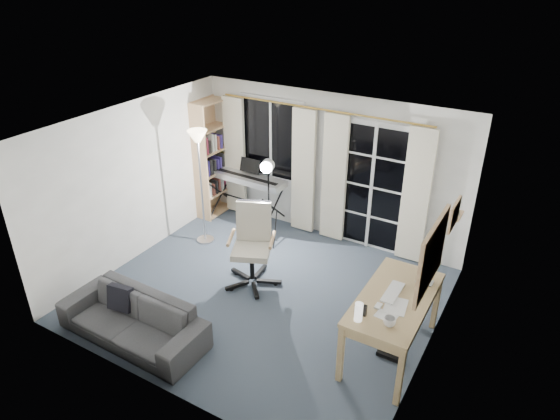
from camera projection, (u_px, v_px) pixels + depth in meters
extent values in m
cube|color=#35424E|center=(264.00, 295.00, 6.96)|extent=(4.50, 4.00, 0.02)
cube|color=white|center=(272.00, 139.00, 8.26)|extent=(1.20, 0.06, 1.40)
cube|color=black|center=(271.00, 139.00, 8.24)|extent=(1.10, 0.02, 1.30)
cube|color=white|center=(271.00, 140.00, 8.23)|extent=(0.04, 0.03, 1.30)
cube|color=white|center=(372.00, 188.00, 7.67)|extent=(1.32, 0.06, 2.11)
cube|color=black|center=(353.00, 184.00, 7.78)|extent=(0.55, 0.02, 1.95)
cube|color=black|center=(390.00, 193.00, 7.51)|extent=(0.55, 0.02, 1.95)
cube|color=white|center=(371.00, 189.00, 7.64)|extent=(0.05, 0.04, 2.05)
cube|color=white|center=(369.00, 216.00, 7.86)|extent=(1.15, 0.03, 0.03)
cube|color=white|center=(372.00, 187.00, 7.63)|extent=(1.15, 0.03, 0.03)
cube|color=white|center=(374.00, 157.00, 7.40)|extent=(1.15, 0.03, 0.03)
cylinder|color=gold|center=(320.00, 109.00, 7.50)|extent=(3.50, 0.03, 0.03)
cube|color=#FFF9D0|center=(235.00, 157.00, 8.69)|extent=(0.40, 0.07, 2.10)
cube|color=#FFF9D0|center=(303.00, 172.00, 8.09)|extent=(0.40, 0.07, 2.10)
cube|color=#FFF9D0|center=(334.00, 179.00, 7.84)|extent=(0.40, 0.07, 2.10)
cube|color=#FFF9D0|center=(416.00, 197.00, 7.26)|extent=(0.40, 0.07, 2.10)
cube|color=tan|center=(200.00, 165.00, 8.45)|extent=(0.33, 0.04, 2.09)
cube|color=tan|center=(233.00, 149.00, 9.16)|extent=(0.33, 0.04, 2.09)
cube|color=tan|center=(210.00, 155.00, 8.87)|extent=(0.06, 0.94, 2.09)
cube|color=tan|center=(220.00, 207.00, 9.27)|extent=(0.36, 0.95, 0.03)
cube|color=tan|center=(219.00, 189.00, 9.09)|extent=(0.36, 0.95, 0.03)
cube|color=tan|center=(218.00, 168.00, 8.91)|extent=(0.36, 0.95, 0.03)
cube|color=tan|center=(216.00, 148.00, 8.73)|extent=(0.36, 0.95, 0.03)
cube|color=tan|center=(215.00, 126.00, 8.55)|extent=(0.36, 0.95, 0.03)
cube|color=tan|center=(213.00, 100.00, 8.34)|extent=(0.36, 0.95, 0.03)
cube|color=white|center=(206.00, 189.00, 8.72)|extent=(0.24, 0.07, 0.27)
cube|color=#9F5042|center=(209.00, 188.00, 8.81)|extent=(0.23, 0.05, 0.21)
cube|color=#292929|center=(212.00, 186.00, 8.87)|extent=(0.23, 0.04, 0.24)
cube|color=#9F5042|center=(215.00, 183.00, 8.91)|extent=(0.23, 0.04, 0.31)
cube|color=white|center=(218.00, 183.00, 8.99)|extent=(0.24, 0.06, 0.24)
cube|color=#A12E46|center=(221.00, 181.00, 9.06)|extent=(0.23, 0.05, 0.25)
cube|color=#403193|center=(224.00, 179.00, 9.12)|extent=(0.24, 0.06, 0.25)
cube|color=#9F5042|center=(227.00, 178.00, 9.19)|extent=(0.23, 0.04, 0.24)
cube|color=#A12E46|center=(229.00, 176.00, 9.25)|extent=(0.24, 0.06, 0.25)
cube|color=#292929|center=(233.00, 174.00, 9.31)|extent=(0.23, 0.04, 0.27)
cube|color=#403193|center=(204.00, 168.00, 8.54)|extent=(0.23, 0.04, 0.29)
cube|color=#292929|center=(207.00, 166.00, 8.59)|extent=(0.24, 0.07, 0.28)
cube|color=#292929|center=(211.00, 165.00, 8.68)|extent=(0.23, 0.05, 0.24)
cube|color=#403193|center=(214.00, 164.00, 8.74)|extent=(0.23, 0.04, 0.22)
cube|color=#403193|center=(216.00, 163.00, 8.80)|extent=(0.23, 0.04, 0.24)
cube|color=#292929|center=(219.00, 160.00, 8.85)|extent=(0.23, 0.04, 0.29)
cube|color=#292929|center=(222.00, 160.00, 8.92)|extent=(0.24, 0.05, 0.23)
cube|color=#B6BC46|center=(225.00, 158.00, 8.98)|extent=(0.23, 0.05, 0.24)
cube|color=#9F5042|center=(227.00, 157.00, 9.04)|extent=(0.23, 0.04, 0.25)
cube|color=#292929|center=(230.00, 156.00, 9.10)|extent=(0.23, 0.04, 0.24)
cube|color=#A12E46|center=(202.00, 145.00, 8.35)|extent=(0.23, 0.04, 0.30)
cube|color=#292929|center=(206.00, 146.00, 8.43)|extent=(0.23, 0.04, 0.23)
cube|color=white|center=(208.00, 142.00, 8.46)|extent=(0.23, 0.04, 0.31)
cube|color=white|center=(211.00, 142.00, 8.53)|extent=(0.23, 0.04, 0.29)
cube|color=#9F5042|center=(214.00, 142.00, 8.60)|extent=(0.23, 0.04, 0.23)
cube|color=#403193|center=(217.00, 141.00, 8.65)|extent=(0.23, 0.05, 0.24)
cylinder|color=#B2B2B7|center=(206.00, 240.00, 8.26)|extent=(0.31, 0.31, 0.03)
cylinder|color=#B2B2B7|center=(202.00, 191.00, 7.85)|extent=(0.03, 0.03, 1.76)
cone|color=#FFE5B2|center=(197.00, 136.00, 7.43)|extent=(0.33, 0.33, 0.18)
cylinder|color=black|center=(222.00, 193.00, 8.98)|extent=(0.06, 0.70, 0.64)
cylinder|color=black|center=(222.00, 193.00, 8.98)|extent=(0.06, 0.70, 0.64)
cylinder|color=black|center=(274.00, 208.00, 8.44)|extent=(0.06, 0.70, 0.64)
cylinder|color=black|center=(274.00, 208.00, 8.44)|extent=(0.06, 0.70, 0.64)
cylinder|color=black|center=(247.00, 200.00, 8.71)|extent=(1.12, 0.07, 0.03)
cube|color=silver|center=(246.00, 178.00, 8.52)|extent=(1.47, 0.43, 0.10)
cube|color=white|center=(243.00, 178.00, 8.43)|extent=(1.35, 0.21, 0.02)
cube|color=black|center=(245.00, 176.00, 8.46)|extent=(1.30, 0.14, 0.01)
cube|color=black|center=(250.00, 166.00, 8.51)|extent=(0.39, 0.10, 0.24)
cylinder|color=black|center=(275.00, 230.00, 8.00)|extent=(0.08, 0.23, 0.61)
cylinder|color=black|center=(268.00, 227.00, 8.11)|extent=(0.23, 0.08, 0.61)
cylinder|color=black|center=(264.00, 232.00, 7.96)|extent=(0.18, 0.18, 0.61)
cylinder|color=black|center=(269.00, 196.00, 7.75)|extent=(0.03, 0.03, 1.06)
cylinder|color=silver|center=(267.00, 166.00, 7.47)|extent=(0.22, 0.16, 0.20)
cylinder|color=white|center=(266.00, 168.00, 7.42)|extent=(0.17, 0.06, 0.17)
cube|color=black|center=(269.00, 282.00, 7.14)|extent=(0.35, 0.20, 0.04)
cylinder|color=black|center=(276.00, 283.00, 7.14)|extent=(0.07, 0.07, 0.06)
cube|color=black|center=(260.00, 272.00, 7.36)|extent=(0.09, 0.36, 0.04)
cylinder|color=black|center=(263.00, 270.00, 7.45)|extent=(0.07, 0.07, 0.06)
cube|color=black|center=(241.00, 274.00, 7.31)|extent=(0.36, 0.13, 0.04)
cylinder|color=black|center=(237.00, 273.00, 7.38)|extent=(0.07, 0.07, 0.06)
cube|color=black|center=(237.00, 285.00, 7.06)|extent=(0.23, 0.34, 0.04)
cylinder|color=black|center=(231.00, 289.00, 7.03)|extent=(0.07, 0.07, 0.06)
cube|color=black|center=(255.00, 290.00, 6.95)|extent=(0.28, 0.30, 0.04)
cylinder|color=black|center=(256.00, 296.00, 6.89)|extent=(0.07, 0.07, 0.06)
cylinder|color=black|center=(252.00, 265.00, 7.05)|extent=(0.09, 0.09, 0.45)
cube|color=beige|center=(252.00, 250.00, 6.93)|extent=(0.68, 0.68, 0.09)
cube|color=beige|center=(254.00, 221.00, 7.00)|extent=(0.50, 0.33, 0.58)
cube|color=black|center=(254.00, 218.00, 7.03)|extent=(0.47, 0.29, 0.54)
cylinder|color=tan|center=(231.00, 237.00, 6.90)|extent=(0.23, 0.43, 0.05)
cylinder|color=tan|center=(272.00, 240.00, 6.84)|extent=(0.23, 0.43, 0.05)
cube|color=#9D7E50|center=(395.00, 299.00, 5.60)|extent=(0.75, 1.49, 0.04)
cube|color=#9D7E50|center=(395.00, 304.00, 5.64)|extent=(0.70, 1.45, 0.11)
cube|color=#9D7E50|center=(341.00, 354.00, 5.39)|extent=(0.06, 0.06, 0.76)
cube|color=#9D7E50|center=(400.00, 377.00, 5.10)|extent=(0.06, 0.06, 0.76)
cube|color=#9D7E50|center=(385.00, 287.00, 6.48)|extent=(0.06, 0.06, 0.76)
cube|color=#9D7E50|center=(436.00, 303.00, 6.18)|extent=(0.06, 0.06, 0.76)
cube|color=silver|center=(425.00, 282.00, 5.85)|extent=(0.19, 0.13, 0.02)
cube|color=silver|center=(426.00, 272.00, 5.78)|extent=(0.04, 0.03, 0.23)
cube|color=silver|center=(428.00, 259.00, 5.70)|extent=(0.04, 0.58, 0.36)
cube|color=black|center=(426.00, 259.00, 5.71)|extent=(0.01, 0.53, 0.32)
cube|color=white|center=(393.00, 292.00, 5.66)|extent=(0.15, 0.45, 0.02)
cube|color=white|center=(378.00, 306.00, 5.44)|extent=(0.06, 0.11, 0.02)
cube|color=white|center=(396.00, 306.00, 5.45)|extent=(0.28, 0.35, 0.01)
cube|color=white|center=(386.00, 316.00, 5.30)|extent=(0.24, 0.18, 0.00)
cube|color=black|center=(364.00, 310.00, 5.29)|extent=(0.05, 0.04, 0.13)
cylinder|color=white|center=(359.00, 312.00, 5.19)|extent=(0.09, 0.09, 0.21)
cube|color=black|center=(390.00, 356.00, 5.85)|extent=(0.32, 0.09, 0.05)
imported|color=silver|center=(390.00, 321.00, 5.13)|extent=(0.13, 0.10, 0.13)
cube|color=tan|center=(432.00, 255.00, 4.98)|extent=(0.04, 0.94, 0.74)
cube|color=white|center=(430.00, 255.00, 4.99)|extent=(0.01, 0.84, 0.64)
cube|color=tan|center=(454.00, 215.00, 5.65)|extent=(0.03, 0.42, 0.32)
cube|color=#478E70|center=(453.00, 214.00, 5.65)|extent=(0.00, 0.36, 0.26)
cube|color=tan|center=(455.00, 215.00, 6.18)|extent=(0.16, 0.30, 0.02)
cone|color=beige|center=(456.00, 208.00, 6.14)|extent=(0.12, 0.12, 0.15)
imported|color=#2E2E30|center=(131.00, 314.00, 6.01)|extent=(1.90, 0.58, 0.74)
cube|color=black|center=(120.00, 298.00, 6.17)|extent=(0.34, 0.22, 0.33)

